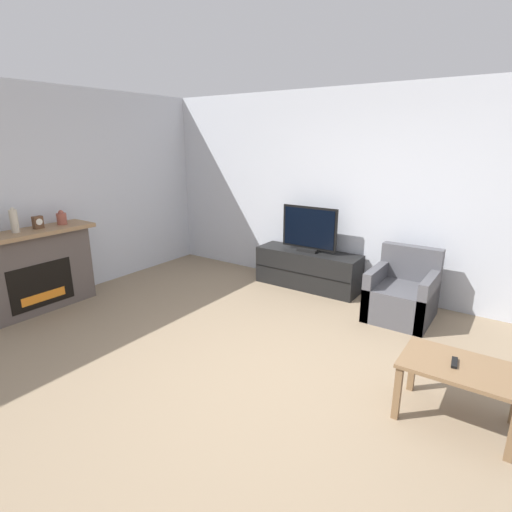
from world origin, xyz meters
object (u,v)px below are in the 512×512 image
mantel_vase_right (62,218)px  coffee_table (460,374)px  mantel_vase_centre_left (14,221)px  mantel_clock (38,222)px  tv (309,231)px  fireplace (32,271)px  tv_stand (308,269)px  armchair (402,295)px  remote (454,363)px

mantel_vase_right → coffee_table: bearing=3.3°
mantel_vase_centre_left → mantel_clock: mantel_vase_centre_left is taller
tv → mantel_clock: bearing=-133.5°
fireplace → tv_stand: fireplace is taller
mantel_vase_centre_left → mantel_clock: (0.00, 0.26, -0.06)m
armchair → coffee_table: armchair is taller
mantel_vase_right → tv: mantel_vase_right is taller
armchair → coffee_table: bearing=-62.6°
tv → remote: (2.19, -1.92, -0.35)m
fireplace → coffee_table: (4.62, 0.72, -0.12)m
mantel_vase_right → tv_stand: mantel_vase_right is taller
fireplace → tv: size_ratio=1.82×
armchair → coffee_table: 1.86m
fireplace → remote: 4.63m
tv_stand → armchair: bearing=-11.1°
fireplace → tv_stand: 3.56m
mantel_clock → tv: (2.36, 2.48, -0.26)m
mantel_vase_centre_left → coffee_table: mantel_vase_centre_left is taller
mantel_vase_right → mantel_clock: bearing=-89.9°
fireplace → tv_stand: bearing=47.9°
mantel_vase_centre_left → tv: bearing=49.3°
remote → coffee_table: bearing=0.6°
mantel_clock → remote: mantel_clock is taller
mantel_vase_centre_left → tv: mantel_vase_centre_left is taller
remote → armchair: bearing=109.3°
mantel_vase_right → fireplace: bearing=-92.1°
mantel_vase_centre_left → remote: mantel_vase_centre_left is taller
mantel_vase_right → armchair: 4.29m
mantel_vase_right → mantel_clock: (0.00, -0.30, -0.01)m
fireplace → armchair: bearing=32.1°
tv → coffee_table: size_ratio=1.01×
mantel_vase_centre_left → mantel_clock: bearing=89.8°
mantel_clock → tv_stand: size_ratio=0.10×
mantel_clock → tv_stand: mantel_clock is taller
mantel_clock → coffee_table: size_ratio=0.18×
mantel_vase_centre_left → mantel_clock: size_ratio=1.96×
fireplace → mantel_clock: bearing=83.4°
mantel_vase_centre_left → mantel_vase_right: size_ratio=1.60×
tv_stand → coffee_table: bearing=-40.6°
fireplace → armchair: fireplace is taller
fireplace → remote: fireplace is taller
mantel_vase_centre_left → coffee_table: bearing=10.2°
tv → mantel_vase_centre_left: bearing=-130.7°
tv_stand → tv: bearing=-90.0°
mantel_vase_centre_left → tv_stand: size_ratio=0.20×
mantel_vase_right → armchair: bearing=27.0°
tv_stand → tv: (0.00, -0.00, 0.56)m
fireplace → mantel_clock: mantel_clock is taller
tv_stand → remote: size_ratio=9.66×
tv → remote: size_ratio=5.35×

